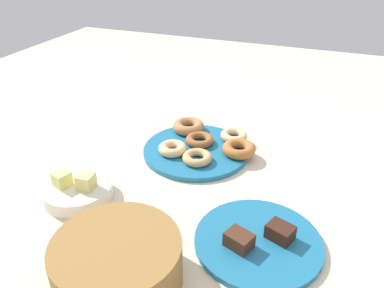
% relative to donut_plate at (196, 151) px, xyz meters
% --- Properties ---
extents(ground_plane, '(2.40, 2.40, 0.00)m').
position_rel_donut_plate_xyz_m(ground_plane, '(0.00, 0.00, -0.01)').
color(ground_plane, beige).
extents(donut_plate, '(0.30, 0.30, 0.01)m').
position_rel_donut_plate_xyz_m(donut_plate, '(0.00, 0.00, 0.00)').
color(donut_plate, '#1E6B93').
rests_on(donut_plate, ground_plane).
extents(donut_0, '(0.09, 0.09, 0.02)m').
position_rel_donut_plate_xyz_m(donut_0, '(-0.03, 0.06, 0.02)').
color(donut_0, tan).
rests_on(donut_0, donut_plate).
extents(donut_1, '(0.11, 0.11, 0.02)m').
position_rel_donut_plate_xyz_m(donut_1, '(-0.09, -0.09, 0.02)').
color(donut_1, '#EABC84').
rests_on(donut_1, donut_plate).
extents(donut_2, '(0.12, 0.12, 0.03)m').
position_rel_donut_plate_xyz_m(donut_2, '(-0.12, -0.02, 0.02)').
color(donut_2, '#AD6B33').
rests_on(donut_2, donut_plate).
extents(donut_3, '(0.13, 0.13, 0.03)m').
position_rel_donut_plate_xyz_m(donut_3, '(0.06, -0.09, 0.02)').
color(donut_3, '#B27547').
rests_on(donut_3, donut_plate).
extents(donut_4, '(0.09, 0.09, 0.03)m').
position_rel_donut_plate_xyz_m(donut_4, '(0.05, 0.04, 0.02)').
color(donut_4, '#EABC84').
rests_on(donut_4, donut_plate).
extents(donut_5, '(0.11, 0.11, 0.02)m').
position_rel_donut_plate_xyz_m(donut_5, '(-0.00, -0.03, 0.02)').
color(donut_5, '#995B2D').
rests_on(donut_5, donut_plate).
extents(cake_plate, '(0.26, 0.26, 0.01)m').
position_rel_donut_plate_xyz_m(cake_plate, '(-0.25, 0.29, -0.00)').
color(cake_plate, '#1E6B93').
rests_on(cake_plate, ground_plane).
extents(brownie_near, '(0.06, 0.06, 0.03)m').
position_rel_donut_plate_xyz_m(brownie_near, '(-0.28, 0.27, 0.02)').
color(brownie_near, '#381E14').
rests_on(brownie_near, cake_plate).
extents(brownie_far, '(0.06, 0.06, 0.03)m').
position_rel_donut_plate_xyz_m(brownie_far, '(-0.21, 0.32, 0.02)').
color(brownie_far, '#472819').
rests_on(brownie_far, cake_plate).
extents(basket, '(0.28, 0.28, 0.09)m').
position_rel_donut_plate_xyz_m(basket, '(-0.03, 0.47, 0.04)').
color(basket, olive).
rests_on(basket, ground_plane).
extents(fruit_bowl, '(0.16, 0.16, 0.03)m').
position_rel_donut_plate_xyz_m(fruit_bowl, '(0.19, 0.29, 0.01)').
color(fruit_bowl, silver).
rests_on(fruit_bowl, ground_plane).
extents(melon_chunk_left, '(0.04, 0.04, 0.04)m').
position_rel_donut_plate_xyz_m(melon_chunk_left, '(0.16, 0.29, 0.05)').
color(melon_chunk_left, '#DBD67A').
rests_on(melon_chunk_left, fruit_bowl).
extents(melon_chunk_right, '(0.05, 0.05, 0.04)m').
position_rel_donut_plate_xyz_m(melon_chunk_right, '(0.22, 0.30, 0.05)').
color(melon_chunk_right, '#DBD67A').
rests_on(melon_chunk_right, fruit_bowl).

